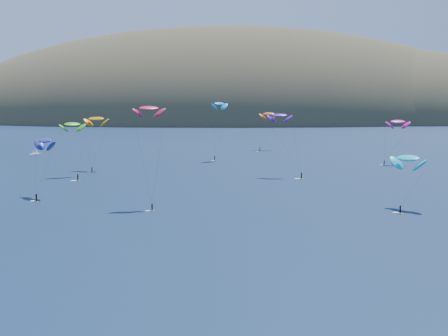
% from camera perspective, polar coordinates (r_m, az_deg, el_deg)
% --- Properties ---
extents(ground, '(2800.00, 2800.00, 0.00)m').
position_cam_1_polar(ground, '(76.17, -8.88, -14.13)').
color(ground, black).
rests_on(ground, ground).
extents(island, '(730.00, 300.00, 210.00)m').
position_cam_1_polar(island, '(634.39, 2.30, 3.49)').
color(island, '#3D3526').
rests_on(island, ground).
extents(sailboat, '(7.82, 7.47, 9.35)m').
position_cam_1_polar(sailboat, '(284.05, -16.91, 1.29)').
color(sailboat, white).
rests_on(sailboat, ground).
extents(kitesurfer_1, '(9.73, 11.30, 20.53)m').
position_cam_1_polar(kitesurfer_1, '(225.25, -11.61, 4.43)').
color(kitesurfer_1, gold).
rests_on(kitesurfer_1, ground).
extents(kitesurfer_3, '(9.44, 16.27, 19.23)m').
position_cam_1_polar(kitesurfer_3, '(209.98, -13.70, 3.90)').
color(kitesurfer_3, gold).
rests_on(kitesurfer_3, ground).
extents(kitesurfer_4, '(8.51, 8.74, 25.10)m').
position_cam_1_polar(kitesurfer_4, '(252.34, -0.42, 5.90)').
color(kitesurfer_4, gold).
rests_on(kitesurfer_4, ground).
extents(kitesurfer_5, '(9.27, 13.11, 14.53)m').
position_cam_1_polar(kitesurfer_5, '(153.13, 16.48, 0.87)').
color(kitesurfer_5, gold).
rests_on(kitesurfer_5, ground).
extents(kitesurfer_6, '(11.30, 10.74, 22.02)m').
position_cam_1_polar(kitesurfer_6, '(204.38, 5.12, 4.80)').
color(kitesurfer_6, gold).
rests_on(kitesurfer_6, ground).
extents(kitesurfer_8, '(10.98, 6.33, 18.70)m').
position_cam_1_polar(kitesurfer_8, '(246.62, 15.62, 4.10)').
color(kitesurfer_8, gold).
rests_on(kitesurfer_8, ground).
extents(kitesurfer_9, '(7.95, 10.11, 25.57)m').
position_cam_1_polar(kitesurfer_9, '(150.50, -6.88, 5.43)').
color(kitesurfer_9, gold).
rests_on(kitesurfer_9, ground).
extents(kitesurfer_10, '(8.97, 14.47, 17.11)m').
position_cam_1_polar(kitesurfer_10, '(170.45, -16.06, 2.42)').
color(kitesurfer_10, gold).
rests_on(kitesurfer_10, ground).
extents(kitesurfer_11, '(10.33, 13.85, 19.57)m').
position_cam_1_polar(kitesurfer_11, '(299.32, 4.12, 4.96)').
color(kitesurfer_11, gold).
rests_on(kitesurfer_11, ground).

